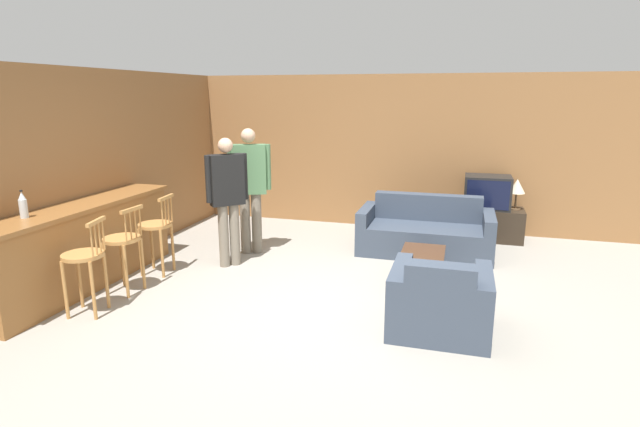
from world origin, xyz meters
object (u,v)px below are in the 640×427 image
(tv_unit, at_px, (485,223))
(tv, at_px, (487,192))
(bar_chair_mid, at_px, (123,245))
(couch_far, at_px, (425,233))
(coffee_table, at_px, (422,259))
(bar_chair_far, at_px, (156,230))
(table_lamp, at_px, (517,187))
(person_by_counter, at_px, (227,195))
(bottle, at_px, (23,205))
(bar_chair_near, at_px, (85,262))
(person_by_window, at_px, (250,184))
(armchair_near, at_px, (440,303))

(tv_unit, height_order, tv, tv)
(bar_chair_mid, relative_size, couch_far, 0.54)
(couch_far, bearing_deg, coffee_table, -87.57)
(bar_chair_mid, xyz_separation_m, couch_far, (3.26, 2.52, -0.28))
(coffee_table, height_order, tv, tv)
(bar_chair_far, xyz_separation_m, table_lamp, (4.56, 2.82, 0.29))
(coffee_table, xyz_separation_m, person_by_counter, (-2.56, -0.03, 0.67))
(bar_chair_mid, height_order, couch_far, bar_chair_mid)
(bottle, bearing_deg, person_by_counter, 52.68)
(couch_far, xyz_separation_m, tv, (0.87, 0.97, 0.48))
(tv_unit, height_order, table_lamp, table_lamp)
(tv_unit, xyz_separation_m, tv, (-0.00, -0.00, 0.51))
(bar_chair_near, relative_size, person_by_counter, 0.60)
(table_lamp, distance_m, person_by_window, 4.11)
(coffee_table, height_order, bottle, bottle)
(armchair_near, relative_size, tv_unit, 0.82)
(bar_chair_near, bearing_deg, tv_unit, 44.86)
(tv_unit, relative_size, table_lamp, 2.38)
(coffee_table, bearing_deg, bottle, -154.61)
(bar_chair_mid, xyz_separation_m, table_lamp, (4.56, 3.49, 0.29))
(bottle, bearing_deg, bar_chair_mid, 45.08)
(couch_far, bearing_deg, person_by_window, -163.51)
(bar_chair_near, xyz_separation_m, armchair_near, (3.59, 0.59, -0.28))
(bar_chair_far, bearing_deg, coffee_table, 9.65)
(bar_chair_far, bearing_deg, bottle, -116.50)
(bar_chair_mid, height_order, coffee_table, bar_chair_mid)
(bar_chair_near, relative_size, coffee_table, 1.05)
(table_lamp, xyz_separation_m, person_by_window, (-3.75, -1.70, 0.16))
(tv, bearing_deg, person_by_counter, -145.81)
(bar_chair_far, distance_m, bottle, 1.59)
(bar_chair_far, xyz_separation_m, person_by_window, (0.81, 1.13, 0.45))
(couch_far, height_order, tv_unit, couch_far)
(person_by_counter, bearing_deg, armchair_near, -23.35)
(bar_chair_far, height_order, couch_far, bar_chair_far)
(armchair_near, relative_size, coffee_table, 0.97)
(person_by_counter, bearing_deg, bar_chair_near, -112.62)
(bar_chair_far, xyz_separation_m, coffee_table, (3.31, 0.56, -0.26))
(bar_chair_far, height_order, armchair_near, bar_chair_far)
(bar_chair_mid, relative_size, bar_chair_far, 1.00)
(tv, xyz_separation_m, person_by_window, (-3.31, -1.69, 0.26))
(bottle, distance_m, person_by_window, 2.86)
(bar_chair_near, relative_size, tv_unit, 0.89)
(bottle, bearing_deg, tv, 40.90)
(tv, height_order, bottle, bottle)
(bar_chair_near, relative_size, person_by_window, 0.57)
(tv, xyz_separation_m, bottle, (-4.78, -4.14, 0.38))
(bar_chair_mid, bearing_deg, person_by_window, 65.63)
(bar_chair_far, relative_size, person_by_counter, 0.60)
(bar_chair_mid, distance_m, person_by_counter, 1.47)
(tv_unit, distance_m, bottle, 6.39)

